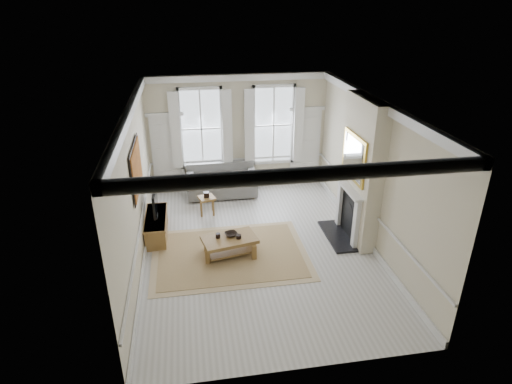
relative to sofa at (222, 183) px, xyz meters
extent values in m
plane|color=#B7B5AD|center=(0.56, -3.11, -0.37)|extent=(7.20, 7.20, 0.00)
plane|color=white|center=(0.56, -3.11, 3.03)|extent=(7.20, 7.20, 0.00)
plane|color=beige|center=(0.56, 0.49, 1.33)|extent=(5.20, 0.00, 5.20)
plane|color=beige|center=(-2.04, -3.11, 1.33)|extent=(0.00, 7.20, 7.20)
plane|color=beige|center=(3.16, -3.11, 1.33)|extent=(0.00, 7.20, 7.20)
cube|color=silver|center=(-1.49, 0.45, 0.78)|extent=(0.90, 0.08, 2.30)
cube|color=silver|center=(2.61, 0.45, 0.78)|extent=(0.90, 0.08, 2.30)
cube|color=#BC6A20|center=(-2.00, -2.81, 1.68)|extent=(0.05, 1.66, 1.06)
cube|color=beige|center=(2.98, -2.91, 1.33)|extent=(0.35, 1.70, 3.38)
cube|color=black|center=(2.56, -2.91, -0.35)|extent=(0.55, 1.50, 0.05)
cube|color=silver|center=(2.76, -3.46, 0.20)|extent=(0.10, 0.18, 1.15)
cube|color=silver|center=(2.76, -2.36, 0.20)|extent=(0.10, 0.18, 1.15)
cube|color=silver|center=(2.71, -2.91, 0.93)|extent=(0.20, 1.45, 0.06)
cube|color=black|center=(2.80, -2.91, 0.18)|extent=(0.02, 0.92, 1.00)
cube|color=gold|center=(2.77, -2.91, 1.68)|extent=(0.06, 1.26, 1.06)
cube|color=slate|center=(0.00, -0.06, -0.08)|extent=(1.99, 0.97, 0.45)
cube|color=slate|center=(0.00, 0.33, 0.30)|extent=(1.99, 0.20, 0.44)
cube|color=slate|center=(-0.89, -0.06, 0.18)|extent=(0.20, 0.97, 0.30)
cube|color=slate|center=(0.89, -0.06, 0.18)|extent=(0.20, 0.97, 0.30)
cylinder|color=brown|center=(-0.87, -0.42, -0.33)|extent=(0.06, 0.06, 0.08)
cylinder|color=brown|center=(0.87, 0.31, -0.33)|extent=(0.06, 0.06, 0.08)
cube|color=brown|center=(-0.50, -1.16, 0.09)|extent=(0.50, 0.50, 0.06)
cube|color=brown|center=(-0.65, -1.31, -0.16)|extent=(0.05, 0.05, 0.43)
cube|color=brown|center=(-0.35, -1.31, -0.16)|extent=(0.05, 0.05, 0.43)
cube|color=brown|center=(-0.65, -1.01, -0.16)|extent=(0.05, 0.05, 0.43)
cube|color=brown|center=(-0.35, -1.01, -0.16)|extent=(0.05, 0.05, 0.43)
cube|color=#977C4E|center=(-0.12, -3.28, -0.36)|extent=(3.50, 2.60, 0.02)
cube|color=brown|center=(-0.12, -3.28, 0.04)|extent=(1.31, 0.92, 0.08)
cube|color=brown|center=(-0.61, -3.53, -0.19)|extent=(0.10, 0.10, 0.37)
cube|color=brown|center=(0.38, -3.53, -0.19)|extent=(0.10, 0.10, 0.37)
cube|color=brown|center=(-0.61, -3.03, -0.19)|extent=(0.10, 0.10, 0.37)
cube|color=brown|center=(0.38, -3.03, -0.19)|extent=(0.10, 0.10, 0.37)
cylinder|color=black|center=(-0.37, -3.23, 0.13)|extent=(0.11, 0.11, 0.11)
cylinder|color=black|center=(0.08, -3.33, 0.12)|extent=(0.12, 0.12, 0.09)
imported|color=black|center=(-0.07, -3.18, 0.11)|extent=(0.35, 0.35, 0.07)
cube|color=brown|center=(-1.78, -2.13, -0.11)|extent=(0.47, 1.47, 0.53)
cube|color=black|center=(-1.76, -2.13, 0.17)|extent=(0.08, 0.30, 0.03)
cube|color=black|center=(-1.76, -2.13, 0.56)|extent=(0.05, 0.90, 0.55)
cube|color=black|center=(-1.73, -2.13, 0.56)|extent=(0.01, 0.83, 0.49)
camera|label=1|loc=(-0.86, -11.48, 5.01)|focal=30.00mm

